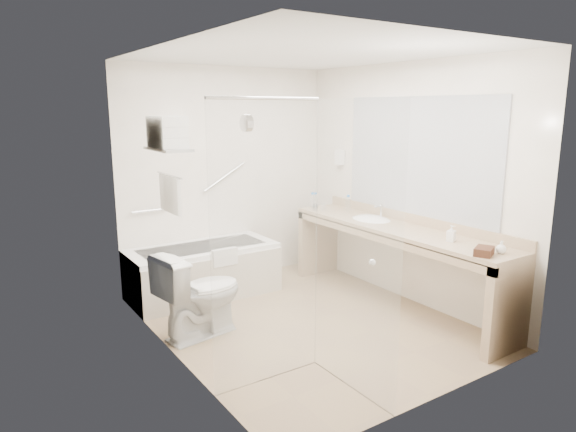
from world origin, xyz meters
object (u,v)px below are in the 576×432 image
toilet (200,294)px  bathtub (203,271)px  vanity_counter (395,246)px  amenity_basket (484,251)px  water_bottle_left (316,201)px

toilet → bathtub: bearing=-35.5°
bathtub → toilet: bearing=-115.7°
vanity_counter → amenity_basket: bearing=-97.5°
vanity_counter → water_bottle_left: water_bottle_left is taller
bathtub → vanity_counter: size_ratio=0.59×
toilet → water_bottle_left: bearing=-76.9°
vanity_counter → bathtub: bearing=137.6°
bathtub → amenity_basket: 2.95m
vanity_counter → amenity_basket: size_ratio=13.67×
amenity_basket → water_bottle_left: 2.40m
toilet → amenity_basket: size_ratio=4.04×
vanity_counter → toilet: size_ratio=3.38×
toilet → amenity_basket: (1.82, -1.60, 0.49)m
bathtub → amenity_basket: bearing=-61.5°
bathtub → amenity_basket: amenity_basket is taller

